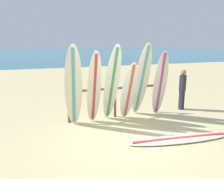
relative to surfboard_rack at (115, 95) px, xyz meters
name	(u,v)px	position (x,y,z in m)	size (l,w,h in m)	color
ground_plane	(127,140)	(-0.35, -1.85, -0.76)	(120.00, 120.00, 0.00)	#CCB784
ocean_water	(40,53)	(-0.35, 56.15, -0.76)	(120.00, 80.00, 0.01)	teal
surfboard_rack	(115,95)	(0.00, 0.00, 0.00)	(3.26, 0.09, 1.16)	brown
surfboard_leaning_far_left	(73,87)	(-1.48, -0.45, 0.49)	(0.58, 0.69, 2.51)	beige
surfboard_leaning_left	(94,88)	(-0.84, -0.39, 0.39)	(0.50, 0.61, 2.32)	beige
surfboard_leaning_center_left	(112,84)	(-0.28, -0.45, 0.49)	(0.53, 0.99, 2.51)	silver
surfboard_leaning_center	(129,91)	(0.31, -0.44, 0.21)	(0.61, 0.70, 1.95)	white
surfboard_leaning_center_right	(142,80)	(0.86, -0.27, 0.52)	(0.56, 0.92, 2.57)	beige
surfboard_leaning_right	(160,84)	(1.49, -0.42, 0.39)	(0.54, 0.63, 2.30)	beige
surfboard_lying_on_sand	(180,139)	(0.96, -2.33, -0.73)	(2.93, 0.90, 0.08)	beige
beachgoer_standing	(182,88)	(2.73, -0.05, 0.09)	(0.29, 0.24, 1.54)	#26262D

